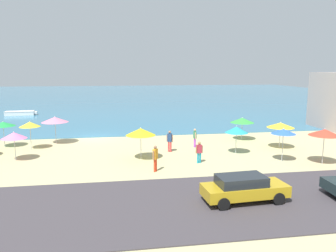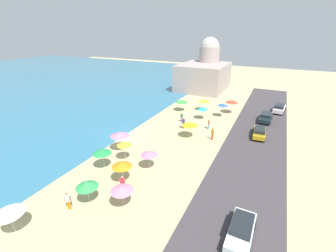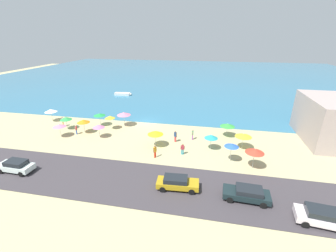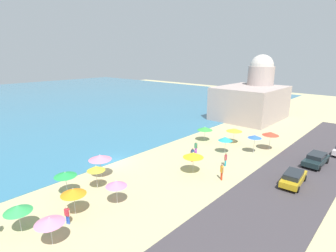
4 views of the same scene
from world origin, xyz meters
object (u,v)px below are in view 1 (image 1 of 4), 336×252
beach_umbrella_1 (283,131)px  beach_umbrella_9 (325,132)px  beach_umbrella_10 (236,130)px  bather_5 (199,151)px  beach_umbrella_4 (281,125)px  beach_umbrella_11 (30,124)px  beach_umbrella_13 (3,124)px  bather_4 (195,137)px  skiff_nearshore (20,113)px  beach_umbrella_6 (242,120)px  beach_umbrella_5 (55,120)px  beach_umbrella_8 (141,132)px  parked_car_2 (244,188)px  beach_umbrella_0 (14,135)px  bather_3 (155,157)px  bather_2 (170,140)px

beach_umbrella_1 → beach_umbrella_9: bearing=-22.3°
beach_umbrella_10 → bather_5: size_ratio=1.44×
beach_umbrella_4 → beach_umbrella_1: bearing=-115.2°
beach_umbrella_4 → beach_umbrella_11: 21.86m
beach_umbrella_13 → bather_4: bearing=-8.7°
skiff_nearshore → beach_umbrella_13: bearing=-78.3°
beach_umbrella_4 → beach_umbrella_6: bearing=117.4°
beach_umbrella_11 → bather_4: beach_umbrella_11 is taller
beach_umbrella_5 → bather_4: beach_umbrella_5 is taller
beach_umbrella_5 → beach_umbrella_13: 4.38m
beach_umbrella_8 → bather_5: beach_umbrella_8 is taller
beach_umbrella_11 → beach_umbrella_13: (-2.54, 1.15, -0.10)m
beach_umbrella_6 → bather_5: bearing=-130.4°
bather_5 → beach_umbrella_8: bearing=158.5°
beach_umbrella_6 → parked_car_2: bearing=-111.2°
beach_umbrella_5 → skiff_nearshore: size_ratio=0.56×
beach_umbrella_5 → beach_umbrella_8: (7.49, -6.75, -0.10)m
bather_4 → beach_umbrella_10: bearing=-44.0°
beach_umbrella_10 → bather_4: size_ratio=1.39×
beach_umbrella_1 → parked_car_2: beach_umbrella_1 is taller
beach_umbrella_8 → beach_umbrella_11: (-9.24, 4.79, 0.03)m
beach_umbrella_13 → parked_car_2: 22.40m
beach_umbrella_4 → beach_umbrella_11: beach_umbrella_11 is taller
beach_umbrella_9 → parked_car_2: beach_umbrella_9 is taller
beach_umbrella_0 → beach_umbrella_5: size_ratio=0.87×
beach_umbrella_1 → beach_umbrella_4: size_ratio=1.09×
beach_umbrella_4 → bather_5: 8.95m
beach_umbrella_13 → bather_3: (12.52, -9.18, -1.09)m
beach_umbrella_10 → bather_3: beach_umbrella_10 is taller
beach_umbrella_1 → parked_car_2: (-5.84, -6.92, -1.52)m
beach_umbrella_0 → bather_4: size_ratio=1.34×
bather_4 → bather_5: bather_4 is taller
beach_umbrella_13 → bather_5: 17.75m
parked_car_2 → beach_umbrella_0: bearing=143.7°
beach_umbrella_9 → beach_umbrella_11: size_ratio=1.07×
bather_5 → beach_umbrella_11: bearing=154.4°
bather_5 → skiff_nearshore: bather_5 is taller
bather_2 → bather_5: 4.03m
beach_umbrella_4 → beach_umbrella_8: bearing=-172.0°
beach_umbrella_6 → bather_4: 5.86m
bather_3 → beach_umbrella_0: bearing=156.6°
beach_umbrella_10 → beach_umbrella_9: bearing=-37.4°
beach_umbrella_4 → bather_2: size_ratio=1.31×
beach_umbrella_11 → beach_umbrella_8: bearing=-27.4°
beach_umbrella_11 → bather_2: (11.84, -2.76, -1.19)m
beach_umbrella_1 → beach_umbrella_6: beach_umbrella_1 is taller
skiff_nearshore → bather_2: bearing=-53.6°
beach_umbrella_0 → bather_5: 14.07m
beach_umbrella_6 → bather_2: beach_umbrella_6 is taller
bather_2 → skiff_nearshore: 31.85m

